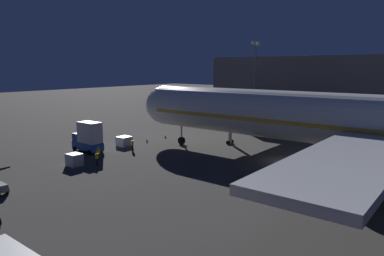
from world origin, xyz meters
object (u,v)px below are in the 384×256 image
at_px(apron_floodlight_mast, 255,77).
at_px(traffic_cone_nose_port, 165,136).
at_px(airliner_at_gate, 381,125).
at_px(catering_truck, 88,137).
at_px(ground_crew_marshaller_fwd, 132,144).
at_px(ground_crew_under_port_wing, 99,153).
at_px(jet_bridge, 247,104).
at_px(baggage_container_mid_row, 124,141).
at_px(baggage_container_near_belt, 74,160).
at_px(traffic_cone_nose_starboard, 147,140).
at_px(ground_crew_by_belt_loader, 97,158).

height_order(apron_floodlight_mast, traffic_cone_nose_port, apron_floodlight_mast).
relative_size(airliner_at_gate, catering_truck, 14.12).
bearing_deg(airliner_at_gate, apron_floodlight_mast, -131.06).
height_order(ground_crew_marshaller_fwd, ground_crew_under_port_wing, ground_crew_marshaller_fwd).
bearing_deg(jet_bridge, baggage_container_mid_row, -35.66).
relative_size(baggage_container_near_belt, traffic_cone_nose_starboard, 3.19).
relative_size(baggage_container_near_belt, ground_crew_under_port_wing, 0.99).
distance_m(airliner_at_gate, baggage_container_mid_row, 35.20).
distance_m(airliner_at_gate, apron_floodlight_mast, 39.04).
distance_m(ground_crew_marshaller_fwd, traffic_cone_nose_port, 10.34).
height_order(baggage_container_near_belt, baggage_container_mid_row, baggage_container_near_belt).
relative_size(baggage_container_mid_row, traffic_cone_nose_port, 3.44).
distance_m(airliner_at_gate, ground_crew_marshaller_fwd, 32.16).
bearing_deg(ground_crew_marshaller_fwd, ground_crew_by_belt_loader, 17.09).
height_order(apron_floodlight_mast, ground_crew_under_port_wing, apron_floodlight_mast).
distance_m(apron_floodlight_mast, catering_truck, 38.97).
bearing_deg(catering_truck, ground_crew_marshaller_fwd, 135.69).
distance_m(baggage_container_mid_row, traffic_cone_nose_port, 8.64).
height_order(airliner_at_gate, ground_crew_by_belt_loader, airliner_at_gate).
relative_size(jet_bridge, traffic_cone_nose_starboard, 34.25).
bearing_deg(apron_floodlight_mast, ground_crew_marshaller_fwd, -2.65).
xyz_separation_m(catering_truck, baggage_container_near_belt, (5.59, 4.94, -1.37)).
bearing_deg(jet_bridge, catering_truck, -29.85).
xyz_separation_m(jet_bridge, catering_truck, (22.53, -12.93, -3.87)).
distance_m(baggage_container_near_belt, ground_crew_under_port_wing, 3.56).
bearing_deg(ground_crew_marshaller_fwd, jet_bridge, 154.58).
distance_m(apron_floodlight_mast, ground_crew_marshaller_fwd, 34.52).
distance_m(catering_truck, ground_crew_under_port_wing, 5.54).
bearing_deg(traffic_cone_nose_starboard, ground_crew_marshaller_fwd, 25.72).
relative_size(baggage_container_mid_row, traffic_cone_nose_starboard, 3.44).
xyz_separation_m(baggage_container_near_belt, traffic_cone_nose_starboard, (-15.60, -3.29, -0.51)).
xyz_separation_m(airliner_at_gate, jet_bridge, (-10.32, -22.22, 0.07)).
bearing_deg(traffic_cone_nose_port, baggage_container_near_belt, 9.33).
distance_m(ground_crew_by_belt_loader, ground_crew_under_port_wing, 2.44).
relative_size(ground_crew_marshaller_fwd, ground_crew_under_port_wing, 1.00).
relative_size(catering_truck, ground_crew_marshaller_fwd, 2.77).
xyz_separation_m(airliner_at_gate, apron_floodlight_mast, (-25.50, -29.27, 4.10)).
distance_m(baggage_container_near_belt, traffic_cone_nose_port, 20.27).
bearing_deg(baggage_container_near_belt, traffic_cone_nose_port, -170.67).
distance_m(baggage_container_near_belt, ground_crew_by_belt_loader, 2.70).
bearing_deg(ground_crew_marshaller_fwd, baggage_container_near_belt, 3.46).
bearing_deg(baggage_container_near_belt, traffic_cone_nose_starboard, -168.10).
distance_m(baggage_container_mid_row, ground_crew_marshaller_fwd, 3.67).
relative_size(airliner_at_gate, baggage_container_mid_row, 36.91).
bearing_deg(ground_crew_under_port_wing, traffic_cone_nose_starboard, -164.38).
height_order(baggage_container_mid_row, ground_crew_under_port_wing, ground_crew_under_port_wing).
relative_size(catering_truck, traffic_cone_nose_port, 8.99).
height_order(baggage_container_near_belt, ground_crew_under_port_wing, ground_crew_under_port_wing).
relative_size(jet_bridge, ground_crew_marshaller_fwd, 10.57).
distance_m(apron_floodlight_mast, ground_crew_by_belt_loader, 42.38).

